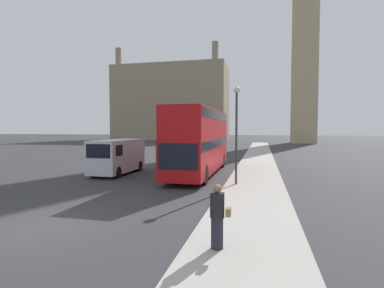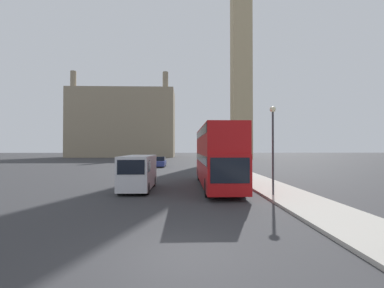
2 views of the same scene
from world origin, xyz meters
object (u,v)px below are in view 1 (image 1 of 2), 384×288
Objects in this scene: white_van at (117,156)px; pedestrian at (218,217)px; street_lamp at (236,120)px; red_double_decker_bus at (200,139)px; parked_sedan at (187,146)px.

white_van reaches higher than pedestrian.
white_van is at bearing 126.74° from pedestrian.
street_lamp is at bearing -18.04° from white_van.
red_double_decker_bus is 5.16m from street_lamp.
white_van is 1.15× the size of parked_sedan.
pedestrian is (3.14, -13.10, -1.50)m from red_double_decker_bus.
pedestrian reaches higher than parked_sedan.
white_van is at bearing 161.96° from street_lamp.
pedestrian is at bearing -88.17° from street_lamp.
white_van is 3.19× the size of pedestrian.
red_double_decker_bus is 7.03× the size of pedestrian.
parked_sedan is at bearing 109.78° from street_lamp.
pedestrian is at bearing -76.53° from red_double_decker_bus.
street_lamp is (8.46, -2.75, 2.37)m from white_van.
white_van is 9.21m from street_lamp.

